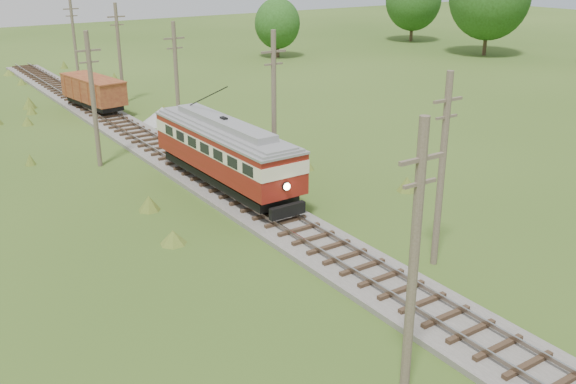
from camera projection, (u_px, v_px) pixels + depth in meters
railbed_main at (204, 175)px, 39.29m from camera, size 3.60×96.00×0.57m
streetcar at (225, 148)px, 36.24m from camera, size 3.07×12.51×5.69m
gondola at (94, 91)px, 54.73m from camera, size 3.51×7.87×2.52m
gravel_pile at (165, 116)px, 51.85m from camera, size 3.59×3.81×1.31m
utility_pole_r_2 at (442, 170)px, 27.08m from camera, size 1.60×0.30×8.60m
utility_pole_r_3 at (274, 107)px, 37.07m from camera, size 1.60×0.30×9.00m
utility_pole_r_4 at (177, 78)px, 47.18m from camera, size 1.60×0.30×8.40m
utility_pole_r_5 at (119, 53)px, 57.41m from camera, size 1.60×0.30×8.90m
utility_pole_r_6 at (74, 39)px, 67.45m from camera, size 1.60×0.30×8.70m
utility_pole_l_a at (414, 264)px, 18.44m from camera, size 1.60×0.30×9.00m
utility_pole_l_b at (93, 99)px, 40.13m from camera, size 1.60×0.30×8.60m
tree_right_5 at (413, 0)px, 97.48m from camera, size 8.40×8.40×10.82m
tree_mid_b at (277, 24)px, 83.02m from camera, size 5.88×5.88×7.57m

